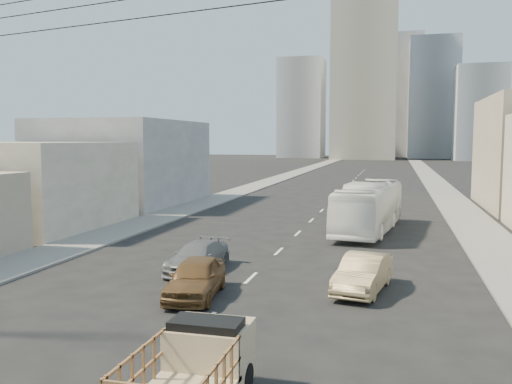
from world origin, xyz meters
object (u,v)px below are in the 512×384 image
at_px(sedan_brown, 196,278).
at_px(sedan_tan, 363,273).
at_px(flatbed_pickup, 194,367).
at_px(sedan_grey, 198,257).
at_px(city_bus, 369,207).

xyz_separation_m(sedan_brown, sedan_tan, (6.33, 2.45, -0.02)).
xyz_separation_m(flatbed_pickup, sedan_tan, (3.10, 11.05, -0.35)).
distance_m(sedan_tan, sedan_grey, 7.90).
bearing_deg(flatbed_pickup, city_bus, 84.23).
bearing_deg(flatbed_pickup, sedan_grey, 110.23).
bearing_deg(city_bus, sedan_brown, -101.17).
relative_size(city_bus, sedan_brown, 2.64).
bearing_deg(flatbed_pickup, sedan_brown, 110.59).
distance_m(flatbed_pickup, sedan_tan, 11.48).
bearing_deg(sedan_brown, sedan_tan, 14.14).
bearing_deg(city_bus, sedan_grey, -111.05).
xyz_separation_m(city_bus, sedan_tan, (0.48, -14.93, -0.92)).
bearing_deg(sedan_grey, sedan_brown, -66.42).
relative_size(flatbed_pickup, sedan_grey, 0.96).
height_order(flatbed_pickup, sedan_brown, flatbed_pickup).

